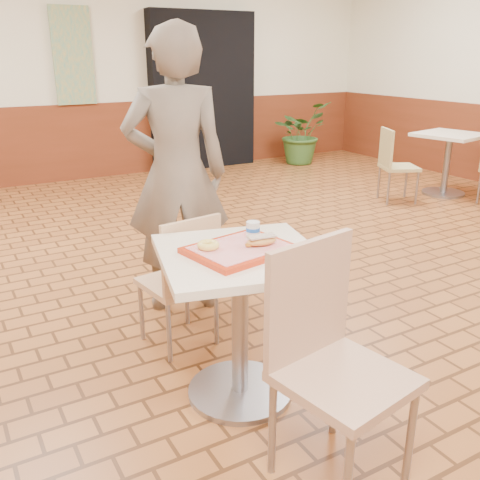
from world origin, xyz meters
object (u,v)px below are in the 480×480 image
paper_cup (253,230)px  chair_second_left (394,161)px  potted_plant (300,133)px  customer (177,174)px  serving_tray (240,249)px  ring_donut (208,245)px  chair_main_front (330,352)px  chair_main_back (183,276)px  main_table (240,301)px  second_table (448,154)px  long_john_donut (261,241)px

paper_cup → chair_second_left: paper_cup is taller
chair_second_left → potted_plant: potted_plant is taller
customer → serving_tray: 1.11m
ring_donut → paper_cup: (0.25, 0.02, 0.03)m
chair_main_front → chair_main_back: bearing=85.0°
paper_cup → potted_plant: potted_plant is taller
chair_main_back → potted_plant: (3.84, 4.18, 0.02)m
main_table → chair_main_front: 0.61m
paper_cup → second_table: 4.65m
second_table → long_john_donut: bearing=-150.4°
chair_second_left → potted_plant: size_ratio=0.89×
chair_main_back → second_table: chair_main_back is taller
chair_main_back → potted_plant: 5.68m
main_table → customer: (0.16, 1.09, 0.39)m
second_table → chair_second_left: chair_second_left is taller
chair_main_front → second_table: (4.13, 2.90, -0.05)m
ring_donut → second_table: ring_donut is taller
main_table → long_john_donut: size_ratio=4.79×
long_john_donut → second_table: long_john_donut is taller
long_john_donut → second_table: 4.72m
ring_donut → chair_second_left: bearing=33.4°
main_table → customer: customer is taller
ring_donut → main_table: bearing=-19.8°
main_table → chair_main_front: bearing=-84.8°
main_table → chair_main_front: size_ratio=0.79×
second_table → chair_main_front: bearing=-145.0°
ring_donut → second_table: size_ratio=0.14×
chair_main_front → potted_plant: chair_main_front is taller
serving_tray → ring_donut: (-0.14, 0.05, 0.03)m
long_john_donut → serving_tray: bearing=159.5°
chair_main_back → ring_donut: 0.64m
customer → long_john_donut: bearing=105.1°
chair_second_left → second_table: bearing=-71.1°
ring_donut → long_john_donut: long_john_donut is taller
potted_plant → chair_main_front: bearing=-124.9°
long_john_donut → paper_cup: paper_cup is taller
potted_plant → chair_main_back: bearing=-132.6°
chair_main_back → chair_second_left: bearing=-160.4°
customer → chair_second_left: size_ratio=2.18×
ring_donut → potted_plant: bearing=50.1°
ring_donut → serving_tray: bearing=-19.8°
customer → paper_cup: size_ratio=21.90×
chair_second_left → chair_main_front: bearing=156.8°
potted_plant → chair_second_left: bearing=-99.7°
customer → ring_donut: 1.09m
chair_main_back → serving_tray: 0.66m
potted_plant → second_table: bearing=-80.9°
potted_plant → main_table: bearing=-128.6°
chair_main_back → long_john_donut: (0.14, -0.60, 0.37)m
serving_tray → chair_second_left: 4.15m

